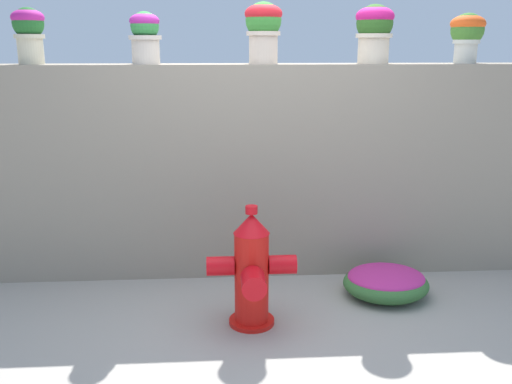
# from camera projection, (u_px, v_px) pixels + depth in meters

# --- Properties ---
(ground_plane) EXTENTS (24.00, 24.00, 0.00)m
(ground_plane) POSITION_uv_depth(u_px,v_px,m) (269.00, 324.00, 3.81)
(ground_plane) COLOR gray
(stone_wall) EXTENTS (5.75, 0.36, 1.67)m
(stone_wall) POSITION_uv_depth(u_px,v_px,m) (259.00, 171.00, 4.55)
(stone_wall) COLOR gray
(stone_wall) RESTS_ON ground
(potted_plant_1) EXTENTS (0.24, 0.24, 0.41)m
(potted_plant_1) POSITION_uv_depth(u_px,v_px,m) (29.00, 30.00, 4.17)
(potted_plant_1) COLOR beige
(potted_plant_1) RESTS_ON stone_wall
(potted_plant_2) EXTENTS (0.24, 0.24, 0.38)m
(potted_plant_2) POSITION_uv_depth(u_px,v_px,m) (145.00, 34.00, 4.20)
(potted_plant_2) COLOR beige
(potted_plant_2) RESTS_ON stone_wall
(potted_plant_3) EXTENTS (0.28, 0.28, 0.45)m
(potted_plant_3) POSITION_uv_depth(u_px,v_px,m) (263.00, 26.00, 4.24)
(potted_plant_3) COLOR beige
(potted_plant_3) RESTS_ON stone_wall
(potted_plant_4) EXTENTS (0.29, 0.29, 0.44)m
(potted_plant_4) POSITION_uv_depth(u_px,v_px,m) (374.00, 28.00, 4.32)
(potted_plant_4) COLOR beige
(potted_plant_4) RESTS_ON stone_wall
(potted_plant_5) EXTENTS (0.27, 0.27, 0.38)m
(potted_plant_5) POSITION_uv_depth(u_px,v_px,m) (467.00, 32.00, 4.42)
(potted_plant_5) COLOR beige
(potted_plant_5) RESTS_ON stone_wall
(fire_hydrant) EXTENTS (0.59, 0.46, 0.82)m
(fire_hydrant) POSITION_uv_depth(u_px,v_px,m) (252.00, 272.00, 3.71)
(fire_hydrant) COLOR red
(fire_hydrant) RESTS_ON ground
(flower_bush_left) EXTENTS (0.63, 0.57, 0.22)m
(flower_bush_left) POSITION_uv_depth(u_px,v_px,m) (386.00, 282.00, 4.20)
(flower_bush_left) COLOR #336430
(flower_bush_left) RESTS_ON ground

